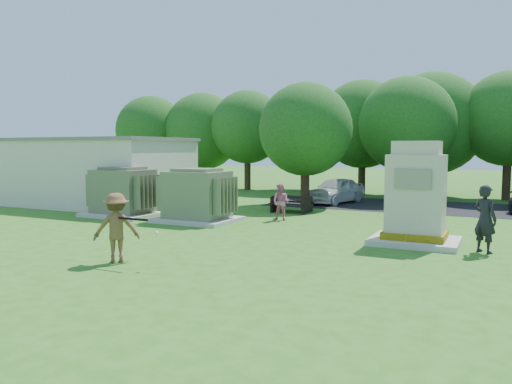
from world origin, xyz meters
The scene contains 15 objects.
ground centered at (0.00, 0.00, 0.00)m, with size 120.00×120.00×0.00m, color #2D6619.
service_building centered at (-11.00, 7.00, 1.60)m, with size 10.00×5.00×3.20m, color beige.
service_building_roof centered at (-11.00, 7.00, 3.27)m, with size 10.20×5.20×0.15m, color slate.
parking_strip centered at (7.00, 13.50, 0.01)m, with size 20.00×6.00×0.01m, color #232326.
transformer_left centered at (-6.50, 4.50, 0.97)m, with size 3.00×2.40×2.07m.
transformer_right centered at (-2.80, 4.50, 0.97)m, with size 3.00×2.40×2.07m.
generator_cabinet centered at (5.53, 3.51, 1.34)m, with size 2.51×2.05×3.06m.
picnic_table centered at (-0.59, 8.76, 0.45)m, with size 1.69×1.27×0.72m.
batter centered at (-0.79, -2.26, 0.87)m, with size 1.12×0.64×1.74m, color brown.
person_by_generator centered at (7.42, 3.02, 0.93)m, with size 0.68×0.44×1.86m, color black.
person_at_picnic centered at (0.01, 6.18, 0.73)m, with size 0.71×0.55×1.46m, color #D06E91.
car_white centered at (0.06, 13.21, 0.67)m, with size 1.59×3.95×1.35m, color silver.
car_silver_a centered at (3.60, 14.08, 0.66)m, with size 1.40×4.01×1.32m, color silver.
batting_equipment centered at (-0.13, -2.38, 1.09)m, with size 1.37×0.12×0.36m.
tree_row centered at (1.75, 18.50, 4.15)m, with size 41.30×13.30×7.30m.
Camera 1 is at (7.81, -11.74, 2.84)m, focal length 35.00 mm.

